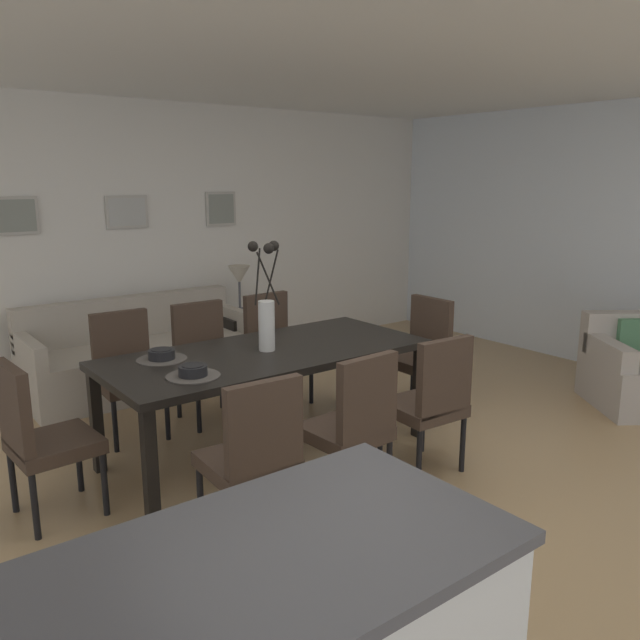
# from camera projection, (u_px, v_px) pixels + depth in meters

# --- Properties ---
(ground_plane) EXTENTS (9.00, 9.00, 0.00)m
(ground_plane) POSITION_uv_depth(u_px,v_px,m) (363.00, 486.00, 3.97)
(ground_plane) COLOR tan
(back_wall_panel) EXTENTS (9.00, 0.10, 2.60)m
(back_wall_panel) POSITION_uv_depth(u_px,v_px,m) (145.00, 239.00, 6.20)
(back_wall_panel) COLOR silver
(back_wall_panel) RESTS_ON ground
(side_window_wall) EXTENTS (0.10, 6.30, 2.60)m
(side_window_wall) POSITION_uv_depth(u_px,v_px,m) (621.00, 239.00, 6.17)
(side_window_wall) COLOR white
(side_window_wall) RESTS_ON ground
(ceiling_panel) EXTENTS (9.00, 7.20, 0.08)m
(ceiling_panel) POSITION_uv_depth(u_px,v_px,m) (325.00, 44.00, 3.70)
(ceiling_panel) COLOR white
(dining_table) EXTENTS (2.20, 0.98, 0.74)m
(dining_table) POSITION_uv_depth(u_px,v_px,m) (267.00, 360.00, 4.32)
(dining_table) COLOR black
(dining_table) RESTS_ON ground
(dining_chair_near_left) EXTENTS (0.46, 0.46, 0.92)m
(dining_chair_near_left) POSITION_uv_depth(u_px,v_px,m) (254.00, 452.00, 3.26)
(dining_chair_near_left) COLOR #3D2D23
(dining_chair_near_left) RESTS_ON ground
(dining_chair_near_right) EXTENTS (0.46, 0.46, 0.92)m
(dining_chair_near_right) POSITION_uv_depth(u_px,v_px,m) (127.00, 368.00, 4.68)
(dining_chair_near_right) COLOR #3D2D23
(dining_chair_near_right) RESTS_ON ground
(dining_chair_far_left) EXTENTS (0.46, 0.46, 0.92)m
(dining_chair_far_left) POSITION_uv_depth(u_px,v_px,m) (353.00, 421.00, 3.67)
(dining_chair_far_left) COLOR #3D2D23
(dining_chair_far_left) RESTS_ON ground
(dining_chair_far_right) EXTENTS (0.46, 0.46, 0.92)m
(dining_chair_far_right) POSITION_uv_depth(u_px,v_px,m) (205.00, 355.00, 5.02)
(dining_chair_far_right) COLOR #3D2D23
(dining_chair_far_right) RESTS_ON ground
(dining_chair_mid_left) EXTENTS (0.47, 0.47, 0.92)m
(dining_chair_mid_left) POSITION_uv_depth(u_px,v_px,m) (431.00, 398.00, 4.05)
(dining_chair_mid_left) COLOR #3D2D23
(dining_chair_mid_left) RESTS_ON ground
(dining_chair_mid_right) EXTENTS (0.46, 0.46, 0.92)m
(dining_chair_mid_right) POSITION_uv_depth(u_px,v_px,m) (274.00, 343.00, 5.41)
(dining_chair_mid_right) COLOR #3D2D23
(dining_chair_mid_right) RESTS_ON ground
(dining_chair_head_west) EXTENTS (0.47, 0.47, 0.92)m
(dining_chair_head_west) POSITION_uv_depth(u_px,v_px,m) (39.00, 433.00, 3.49)
(dining_chair_head_west) COLOR #3D2D23
(dining_chair_head_west) RESTS_ON ground
(dining_chair_head_east) EXTENTS (0.44, 0.44, 0.92)m
(dining_chair_head_east) POSITION_uv_depth(u_px,v_px,m) (421.00, 348.00, 5.23)
(dining_chair_head_east) COLOR #3D2D23
(dining_chair_head_east) RESTS_ON ground
(centerpiece_vase) EXTENTS (0.21, 0.23, 0.73)m
(centerpiece_vase) POSITION_uv_depth(u_px,v_px,m) (266.00, 309.00, 4.25)
(centerpiece_vase) COLOR silver
(centerpiece_vase) RESTS_ON dining_table
(placemat_near_left) EXTENTS (0.32, 0.32, 0.01)m
(placemat_near_left) POSITION_uv_depth(u_px,v_px,m) (193.00, 376.00, 3.74)
(placemat_near_left) COLOR #4C4742
(placemat_near_left) RESTS_ON dining_table
(bowl_near_left) EXTENTS (0.17, 0.17, 0.07)m
(bowl_near_left) POSITION_uv_depth(u_px,v_px,m) (193.00, 370.00, 3.73)
(bowl_near_left) COLOR black
(bowl_near_left) RESTS_ON dining_table
(placemat_near_right) EXTENTS (0.32, 0.32, 0.01)m
(placemat_near_right) POSITION_uv_depth(u_px,v_px,m) (162.00, 359.00, 4.09)
(placemat_near_right) COLOR #4C4742
(placemat_near_right) RESTS_ON dining_table
(bowl_near_right) EXTENTS (0.17, 0.17, 0.07)m
(bowl_near_right) POSITION_uv_depth(u_px,v_px,m) (162.00, 354.00, 4.08)
(bowl_near_right) COLOR black
(bowl_near_right) RESTS_ON dining_table
(sofa) EXTENTS (2.03, 0.84, 0.80)m
(sofa) POSITION_uv_depth(u_px,v_px,m) (142.00, 357.00, 5.80)
(sofa) COLOR #B2A899
(sofa) RESTS_ON ground
(side_table) EXTENTS (0.36, 0.36, 0.52)m
(side_table) POSITION_uv_depth(u_px,v_px,m) (241.00, 341.00, 6.45)
(side_table) COLOR black
(side_table) RESTS_ON ground
(table_lamp) EXTENTS (0.22, 0.22, 0.51)m
(table_lamp) POSITION_uv_depth(u_px,v_px,m) (239.00, 279.00, 6.32)
(table_lamp) COLOR #4C4C51
(table_lamp) RESTS_ON side_table
(framed_picture_left) EXTENTS (0.42, 0.03, 0.32)m
(framed_picture_left) POSITION_uv_depth(u_px,v_px,m) (12.00, 216.00, 5.38)
(framed_picture_left) COLOR #B2ADA3
(framed_picture_center) EXTENTS (0.40, 0.03, 0.30)m
(framed_picture_center) POSITION_uv_depth(u_px,v_px,m) (127.00, 212.00, 5.97)
(framed_picture_center) COLOR #B2ADA3
(framed_picture_right) EXTENTS (0.34, 0.03, 0.35)m
(framed_picture_right) POSITION_uv_depth(u_px,v_px,m) (221.00, 209.00, 6.57)
(framed_picture_right) COLOR #B2ADA3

